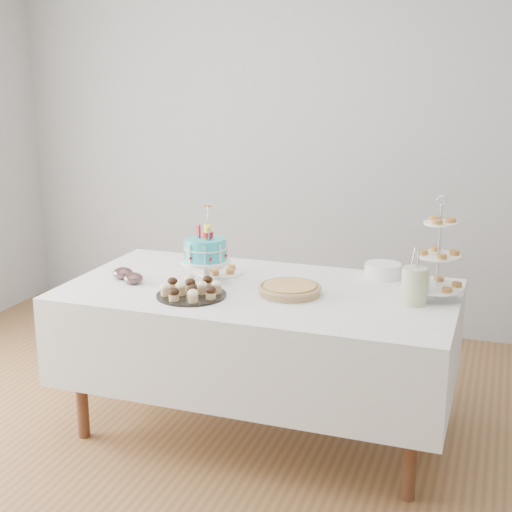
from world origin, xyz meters
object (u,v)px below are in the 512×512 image
(birthday_cake, at_px, (206,262))
(pastry_plate, at_px, (220,271))
(jam_bowl_b, at_px, (133,278))
(tiered_stand, at_px, (438,256))
(table, at_px, (259,332))
(pie, at_px, (290,289))
(cupcake_tray, at_px, (191,289))
(plate_stack, at_px, (383,270))
(jam_bowl_a, at_px, (123,273))
(utensil_pitcher, at_px, (415,284))

(birthday_cake, bearing_deg, pastry_plate, 111.21)
(jam_bowl_b, bearing_deg, tiered_stand, 10.47)
(table, bearing_deg, pie, -13.34)
(cupcake_tray, relative_size, tiered_stand, 0.68)
(cupcake_tray, relative_size, plate_stack, 1.76)
(pie, distance_m, pastry_plate, 0.51)
(pie, height_order, pastry_plate, pie)
(table, distance_m, cupcake_tray, 0.44)
(pie, relative_size, jam_bowl_a, 2.94)
(pie, bearing_deg, cupcake_tray, -156.86)
(pie, distance_m, utensil_pitcher, 0.59)
(table, bearing_deg, jam_bowl_a, -173.90)
(table, bearing_deg, plate_stack, 36.39)
(pie, relative_size, plate_stack, 1.61)
(table, distance_m, utensil_pitcher, 0.82)
(jam_bowl_b, height_order, utensil_pitcher, utensil_pitcher)
(plate_stack, bearing_deg, jam_bowl_b, -155.37)
(table, relative_size, pie, 6.25)
(table, xyz_separation_m, cupcake_tray, (-0.26, -0.23, 0.26))
(tiered_stand, bearing_deg, table, -170.89)
(birthday_cake, bearing_deg, pie, 17.15)
(jam_bowl_b, bearing_deg, pie, 6.86)
(table, distance_m, jam_bowl_a, 0.77)
(jam_bowl_a, xyz_separation_m, utensil_pitcher, (1.47, 0.09, 0.07))
(pastry_plate, bearing_deg, table, -32.91)
(table, xyz_separation_m, pie, (0.17, -0.04, 0.25))
(pastry_plate, distance_m, utensil_pitcher, 1.05)
(jam_bowl_a, bearing_deg, table, 6.10)
(table, bearing_deg, pastry_plate, 147.09)
(pastry_plate, bearing_deg, birthday_cake, -91.77)
(birthday_cake, xyz_separation_m, utensil_pitcher, (1.04, 0.01, -0.01))
(cupcake_tray, bearing_deg, jam_bowl_a, 161.86)
(plate_stack, bearing_deg, pastry_plate, -165.31)
(birthday_cake, xyz_separation_m, plate_stack, (0.83, 0.39, -0.07))
(cupcake_tray, xyz_separation_m, pie, (0.44, 0.19, -0.01))
(tiered_stand, bearing_deg, cupcake_tray, -161.90)
(pastry_plate, distance_m, jam_bowl_b, 0.47)
(pie, bearing_deg, tiered_stand, 14.65)
(tiered_stand, xyz_separation_m, plate_stack, (-0.30, 0.27, -0.17))
(table, distance_m, birthday_cake, 0.44)
(birthday_cake, xyz_separation_m, pie, (0.46, -0.05, -0.08))
(jam_bowl_a, bearing_deg, cupcake_tray, -18.14)
(birthday_cake, distance_m, jam_bowl_b, 0.38)
(pie, height_order, utensil_pitcher, utensil_pitcher)
(pie, xyz_separation_m, jam_bowl_a, (-0.89, -0.04, 0.00))
(pastry_plate, bearing_deg, pie, -26.25)
(pie, bearing_deg, jam_bowl_a, -177.65)
(table, height_order, tiered_stand, tiered_stand)
(birthday_cake, bearing_deg, jam_bowl_b, -134.14)
(table, relative_size, birthday_cake, 4.88)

